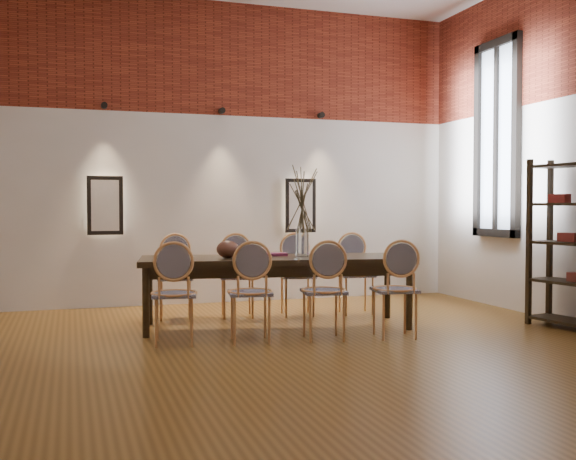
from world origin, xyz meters
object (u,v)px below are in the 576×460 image
object	(u,v)px
dining_table	(276,292)
chair_far_a	(175,278)
chair_near_a	(174,294)
chair_near_b	(250,293)
chair_near_c	(324,291)
shelving_rack	(575,244)
chair_far_c	(297,276)
book	(275,254)
chair_far_d	(356,275)
vase	(302,243)
chair_near_d	(395,290)
chair_far_b	(237,277)
bowl	(228,249)

from	to	relation	value
dining_table	chair_far_a	size ratio (longest dim) A/B	3.03
chair_near_a	chair_near_b	bearing A→B (deg)	0.00
dining_table	chair_near_c	distance (m)	0.83
chair_far_a	shelving_rack	world-z (taller)	shelving_rack
chair_far_c	book	world-z (taller)	chair_far_c
chair_far_d	vase	world-z (taller)	vase
chair_far_a	vase	distance (m)	1.60
chair_near_a	chair_near_d	xyz separation A→B (m)	(2.11, -0.33, 0.00)
chair_near_b	chair_near_c	xyz separation A→B (m)	(0.70, -0.11, 0.00)
chair_near_d	chair_far_b	bearing A→B (deg)	134.00
chair_near_d	book	xyz separation A→B (m)	(-0.90, 1.07, 0.30)
vase	shelving_rack	xyz separation A→B (m)	(2.64, -1.07, 0.00)
chair_near_c	chair_far_b	size ratio (longest dim) A/B	1.00
chair_near_b	bowl	xyz separation A→B (m)	(-0.05, 0.71, 0.37)
dining_table	chair_near_a	bearing A→B (deg)	-145.38
chair_near_c	dining_table	bearing A→B (deg)	115.77
chair_near_d	dining_table	bearing A→B (deg)	145.38
chair_near_d	chair_far_c	bearing A→B (deg)	115.77
bowl	chair_far_c	bearing A→B (deg)	33.08
chair_far_a	chair_far_c	xyz separation A→B (m)	(1.41, -0.22, 0.00)
chair_near_b	chair_far_b	bearing A→B (deg)	90.00
chair_far_c	bowl	world-z (taller)	chair_far_c
chair_near_d	vase	world-z (taller)	vase
shelving_rack	chair_far_c	bearing A→B (deg)	134.16
chair_near_d	chair_far_d	size ratio (longest dim) A/B	1.00
dining_table	chair_near_b	world-z (taller)	chair_near_b
chair_far_d	chair_far_a	bearing A→B (deg)	-0.00
dining_table	book	distance (m)	0.43
chair_near_d	chair_far_b	size ratio (longest dim) A/B	1.00
chair_near_c	chair_far_a	size ratio (longest dim) A/B	1.00
chair_near_c	chair_near_d	size ratio (longest dim) A/B	1.00
chair_near_d	vase	distance (m)	1.16
dining_table	chair_far_a	bearing A→B (deg)	145.38
chair_far_b	chair_far_c	bearing A→B (deg)	180.00
chair_near_a	chair_near_b	distance (m)	0.71
chair_far_d	vase	bearing A→B (deg)	43.04
chair_near_a	chair_far_c	xyz separation A→B (m)	(1.64, 1.24, 0.00)
chair_near_c	chair_far_a	bearing A→B (deg)	134.00
dining_table	shelving_rack	xyz separation A→B (m)	(2.92, -1.11, 0.53)
chair_near_d	chair_far_d	world-z (taller)	same
chair_far_d	book	bearing A→B (deg)	27.65
chair_far_c	shelving_rack	size ratio (longest dim) A/B	0.52
chair_near_d	book	bearing A→B (deg)	139.01
chair_far_c	book	bearing A→B (deg)	57.98
chair_far_a	bowl	world-z (taller)	chair_far_a
chair_near_c	book	xyz separation A→B (m)	(-0.20, 0.96, 0.30)
chair_near_c	chair_near_b	bearing A→B (deg)	180.00
shelving_rack	book	bearing A→B (deg)	146.10
chair_near_a	vase	distance (m)	1.60
chair_far_a	shelving_rack	distance (m)	4.37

